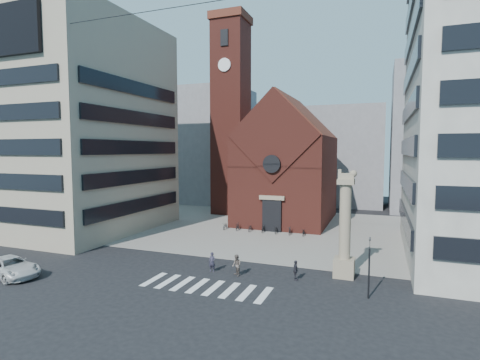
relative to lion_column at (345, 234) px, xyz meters
name	(u,v)px	position (x,y,z in m)	size (l,w,h in m)	color
ground	(216,274)	(-10.01, -3.00, -3.46)	(120.00, 120.00, 0.00)	black
piazza	(276,228)	(-10.01, 16.00, -3.43)	(46.00, 30.00, 0.05)	gray
zebra_crossing	(206,287)	(-9.46, -6.00, -3.45)	(10.20, 3.20, 0.01)	white
church	(288,165)	(-10.01, 22.04, 4.53)	(12.00, 16.65, 18.00)	maroon
campanile	(231,115)	(-20.01, 25.00, 12.28)	(5.50, 5.50, 31.20)	maroon
building_left	(76,128)	(-34.01, 7.00, 9.54)	(18.00, 20.00, 26.00)	#9D937A
bg_block_left	(207,146)	(-30.01, 37.00, 7.54)	(16.00, 14.00, 22.00)	gray
bg_block_mid	(344,156)	(-4.01, 42.00, 5.54)	(14.00, 12.00, 18.00)	gray
bg_block_right	(444,139)	(11.99, 39.00, 8.54)	(16.00, 14.00, 24.00)	gray
lion_column	(345,234)	(0.00, 0.00, 0.00)	(1.63, 1.60, 8.68)	gray
traffic_light	(369,266)	(1.99, -4.00, -1.17)	(0.13, 0.16, 4.30)	black
white_car	(10,267)	(-25.23, -9.54, -2.67)	(2.61, 5.66, 1.57)	silver
pedestrian_0	(212,262)	(-10.48, -2.67, -2.63)	(0.60, 0.40, 1.65)	#2C2939
pedestrian_1	(237,265)	(-8.17, -2.92, -2.59)	(0.85, 0.66, 1.74)	#60544D
pedestrian_2	(296,270)	(-3.49, -2.19, -2.67)	(0.92, 0.38, 1.57)	#27252D
scooter_0	(225,226)	(-15.97, 13.08, -2.98)	(0.56, 1.62, 0.85)	black
scooter_1	(238,226)	(-14.29, 13.08, -2.94)	(0.44, 1.57, 0.94)	black
scooter_2	(250,228)	(-12.60, 13.08, -2.98)	(0.56, 1.62, 0.85)	black
scooter_3	(263,228)	(-10.92, 13.08, -2.94)	(0.44, 1.57, 0.94)	black
scooter_4	(276,230)	(-9.23, 13.08, -2.98)	(0.56, 1.62, 0.85)	black
scooter_5	(290,231)	(-7.55, 13.08, -2.94)	(0.44, 1.57, 0.94)	black
scooter_6	(304,232)	(-5.86, 13.08, -2.98)	(0.56, 1.62, 0.85)	black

